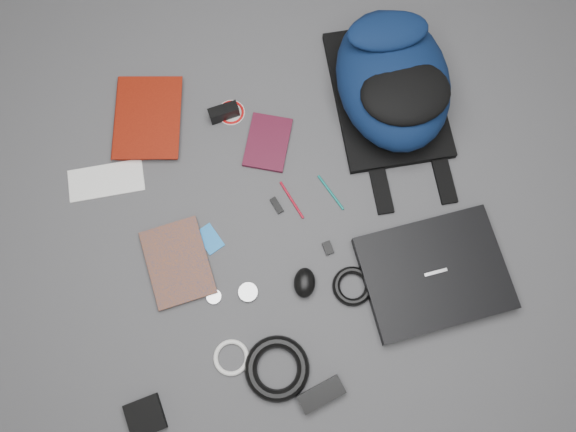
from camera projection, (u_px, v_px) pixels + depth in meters
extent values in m
plane|color=#4F4F51|center=(288.00, 218.00, 1.67)|extent=(4.00, 4.00, 0.00)
cube|color=black|center=(434.00, 273.00, 1.60)|extent=(0.41, 0.33, 0.04)
imported|color=maroon|center=(114.00, 118.00, 1.73)|extent=(0.26, 0.31, 0.03)
imported|color=#C65B0E|center=(149.00, 272.00, 1.61)|extent=(0.20, 0.25, 0.02)
cube|color=white|center=(106.00, 180.00, 1.70)|extent=(0.23, 0.11, 0.00)
cube|color=#3E0C1B|center=(268.00, 142.00, 1.72)|extent=(0.18, 0.21, 0.01)
cube|color=black|center=(224.00, 113.00, 1.73)|extent=(0.10, 0.05, 0.05)
cylinder|color=silver|center=(231.00, 113.00, 1.75)|extent=(0.09, 0.09, 0.00)
cylinder|color=#0C6E66|center=(331.00, 192.00, 1.68)|extent=(0.06, 0.12, 0.01)
cylinder|color=#A00C1F|center=(292.00, 200.00, 1.68)|extent=(0.05, 0.13, 0.01)
cube|color=#1C7DD6|center=(210.00, 239.00, 1.65)|extent=(0.08, 0.10, 0.00)
cube|color=black|center=(277.00, 205.00, 1.67)|extent=(0.03, 0.06, 0.01)
cube|color=black|center=(328.00, 248.00, 1.64)|extent=(0.03, 0.04, 0.01)
ellipsoid|color=black|center=(305.00, 283.00, 1.59)|extent=(0.08, 0.10, 0.05)
cylinder|color=silver|center=(214.00, 297.00, 1.60)|extent=(0.05, 0.05, 0.01)
cylinder|color=#A6A6A8|center=(248.00, 292.00, 1.60)|extent=(0.07, 0.07, 0.01)
torus|color=black|center=(352.00, 286.00, 1.60)|extent=(0.15, 0.15, 0.02)
cube|color=black|center=(321.00, 394.00, 1.52)|extent=(0.14, 0.08, 0.03)
torus|color=black|center=(277.00, 368.00, 1.54)|extent=(0.23, 0.23, 0.03)
cube|color=black|center=(145.00, 417.00, 1.51)|extent=(0.11, 0.11, 0.02)
torus|color=white|center=(231.00, 358.00, 1.55)|extent=(0.13, 0.13, 0.01)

